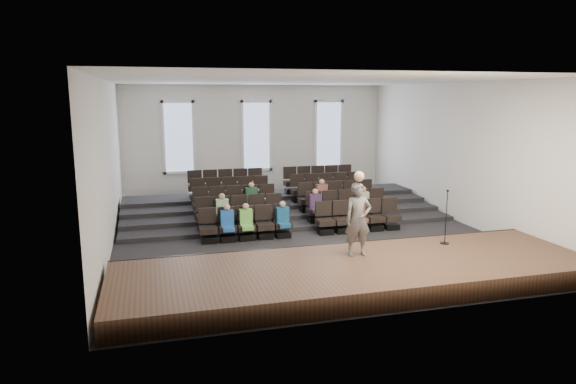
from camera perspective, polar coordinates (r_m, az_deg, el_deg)
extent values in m
plane|color=black|center=(17.46, 1.23, -4.35)|extent=(14.00, 14.00, 0.00)
cube|color=white|center=(16.87, 1.30, 12.32)|extent=(12.00, 14.00, 0.02)
cube|color=silver|center=(23.77, -3.55, 5.77)|extent=(12.00, 0.04, 5.00)
cube|color=silver|center=(10.52, 12.14, -0.68)|extent=(12.00, 0.04, 5.00)
cube|color=silver|center=(16.35, -19.45, 2.94)|extent=(0.04, 14.00, 5.00)
cube|color=silver|center=(19.55, 18.49, 4.18)|extent=(0.04, 14.00, 5.00)
cube|color=#4E2F21|center=(12.80, 7.78, -8.95)|extent=(11.80, 3.60, 0.50)
cube|color=black|center=(14.36, 5.01, -6.70)|extent=(11.80, 0.06, 0.52)
cube|color=black|center=(19.62, -0.69, -2.43)|extent=(11.80, 4.80, 0.15)
cube|color=black|center=(20.10, -1.06, -1.90)|extent=(11.80, 3.75, 0.30)
cube|color=black|center=(20.58, -1.42, -1.39)|extent=(11.80, 2.70, 0.45)
cube|color=black|center=(21.06, -1.76, -0.90)|extent=(11.80, 1.65, 0.60)
cube|color=black|center=(16.28, -8.82, -5.24)|extent=(0.47, 0.43, 0.20)
cube|color=black|center=(16.19, -8.85, -4.18)|extent=(0.55, 0.50, 0.19)
cube|color=black|center=(16.30, -8.97, -2.60)|extent=(0.55, 0.08, 0.50)
cube|color=black|center=(16.35, -6.72, -5.11)|extent=(0.47, 0.43, 0.20)
cube|color=black|center=(16.27, -6.75, -4.06)|extent=(0.55, 0.50, 0.19)
cube|color=black|center=(16.37, -6.89, -2.49)|extent=(0.55, 0.08, 0.50)
cube|color=black|center=(16.44, -4.65, -4.98)|extent=(0.47, 0.43, 0.20)
cube|color=black|center=(16.36, -4.66, -3.93)|extent=(0.55, 0.50, 0.19)
cube|color=black|center=(16.46, -4.82, -2.37)|extent=(0.55, 0.08, 0.50)
cube|color=black|center=(16.56, -2.60, -4.84)|extent=(0.47, 0.43, 0.20)
cube|color=black|center=(16.48, -2.61, -3.80)|extent=(0.55, 0.50, 0.19)
cube|color=black|center=(16.58, -2.78, -2.26)|extent=(0.55, 0.08, 0.50)
cube|color=black|center=(16.69, -0.58, -4.70)|extent=(0.47, 0.43, 0.20)
cube|color=black|center=(16.61, -0.58, -3.67)|extent=(0.55, 0.50, 0.19)
cube|color=black|center=(16.71, -0.77, -2.14)|extent=(0.55, 0.08, 0.50)
cube|color=black|center=(17.10, 4.14, -4.35)|extent=(0.47, 0.43, 0.20)
cube|color=black|center=(17.02, 4.15, -3.34)|extent=(0.55, 0.50, 0.19)
cube|color=black|center=(17.12, 3.94, -1.85)|extent=(0.55, 0.08, 0.50)
cube|color=black|center=(17.30, 6.02, -4.20)|extent=(0.47, 0.43, 0.20)
cube|color=black|center=(17.23, 6.04, -3.21)|extent=(0.55, 0.50, 0.19)
cube|color=black|center=(17.32, 5.82, -1.73)|extent=(0.55, 0.08, 0.50)
cube|color=black|center=(17.52, 7.85, -4.06)|extent=(0.47, 0.43, 0.20)
cube|color=black|center=(17.45, 7.88, -3.07)|extent=(0.55, 0.50, 0.19)
cube|color=black|center=(17.55, 7.65, -1.61)|extent=(0.55, 0.08, 0.50)
cube|color=black|center=(17.76, 9.64, -3.91)|extent=(0.47, 0.43, 0.20)
cube|color=black|center=(17.69, 9.67, -2.93)|extent=(0.55, 0.50, 0.19)
cube|color=black|center=(17.78, 9.43, -1.50)|extent=(0.55, 0.08, 0.50)
cube|color=black|center=(18.02, 11.38, -3.76)|extent=(0.47, 0.43, 0.20)
cube|color=black|center=(17.94, 11.41, -2.80)|extent=(0.55, 0.50, 0.19)
cube|color=black|center=(18.04, 11.16, -1.38)|extent=(0.55, 0.08, 0.50)
cube|color=black|center=(17.25, -9.23, -3.82)|extent=(0.47, 0.43, 0.20)
cube|color=black|center=(17.17, -9.26, -2.82)|extent=(0.55, 0.50, 0.19)
cube|color=black|center=(17.29, -9.38, -1.34)|extent=(0.55, 0.08, 0.50)
cube|color=black|center=(17.31, -7.25, -3.71)|extent=(0.47, 0.43, 0.20)
cube|color=black|center=(17.24, -7.28, -2.71)|extent=(0.55, 0.50, 0.19)
cube|color=black|center=(17.35, -7.41, -1.24)|extent=(0.55, 0.08, 0.50)
cube|color=black|center=(17.40, -5.29, -3.59)|extent=(0.47, 0.43, 0.20)
cube|color=black|center=(17.33, -5.31, -2.60)|extent=(0.55, 0.50, 0.19)
cube|color=black|center=(17.44, -5.45, -1.14)|extent=(0.55, 0.08, 0.50)
cube|color=black|center=(17.51, -3.36, -3.48)|extent=(0.47, 0.43, 0.20)
cube|color=black|center=(17.44, -3.37, -2.49)|extent=(0.55, 0.50, 0.19)
cube|color=black|center=(17.55, -3.52, -1.03)|extent=(0.55, 0.08, 0.50)
cube|color=black|center=(17.64, -1.44, -3.36)|extent=(0.47, 0.43, 0.20)
cube|color=black|center=(17.57, -1.45, -2.38)|extent=(0.55, 0.50, 0.19)
cube|color=black|center=(17.68, -1.62, -0.93)|extent=(0.55, 0.08, 0.50)
cube|color=black|center=(18.03, 3.04, -3.06)|extent=(0.47, 0.43, 0.20)
cube|color=black|center=(17.96, 3.05, -2.10)|extent=(0.55, 0.50, 0.19)
cube|color=black|center=(18.06, 2.86, -0.69)|extent=(0.55, 0.08, 0.50)
cube|color=black|center=(18.22, 4.84, -2.94)|extent=(0.47, 0.43, 0.20)
cube|color=black|center=(18.15, 4.85, -1.98)|extent=(0.55, 0.50, 0.19)
cube|color=black|center=(18.26, 4.65, -0.59)|extent=(0.55, 0.08, 0.50)
cube|color=black|center=(18.43, 6.59, -2.81)|extent=(0.47, 0.43, 0.20)
cube|color=black|center=(18.36, 6.61, -1.87)|extent=(0.55, 0.50, 0.19)
cube|color=black|center=(18.47, 6.40, -0.49)|extent=(0.55, 0.08, 0.50)
cube|color=black|center=(18.66, 8.31, -2.69)|extent=(0.47, 0.43, 0.20)
cube|color=black|center=(18.59, 8.33, -1.76)|extent=(0.55, 0.50, 0.19)
cube|color=black|center=(18.69, 8.11, -0.40)|extent=(0.55, 0.08, 0.50)
cube|color=black|center=(18.90, 9.98, -2.56)|extent=(0.47, 0.43, 0.20)
cube|color=black|center=(18.83, 10.01, -1.65)|extent=(0.55, 0.50, 0.19)
cube|color=black|center=(18.93, 9.78, -0.30)|extent=(0.55, 0.08, 0.50)
cube|color=black|center=(18.23, -9.60, -2.56)|extent=(0.47, 0.42, 0.20)
cube|color=black|center=(18.16, -9.63, -1.61)|extent=(0.55, 0.50, 0.19)
cube|color=black|center=(18.28, -9.73, -0.22)|extent=(0.55, 0.08, 0.50)
cube|color=black|center=(18.29, -7.73, -2.46)|extent=(0.47, 0.42, 0.20)
cube|color=black|center=(18.22, -7.75, -1.51)|extent=(0.55, 0.50, 0.19)
cube|color=black|center=(18.34, -7.87, -0.12)|extent=(0.55, 0.08, 0.50)
cube|color=black|center=(18.37, -5.87, -2.36)|extent=(0.47, 0.42, 0.20)
cube|color=black|center=(18.31, -5.89, -1.41)|extent=(0.55, 0.50, 0.19)
cube|color=black|center=(18.43, -6.02, -0.03)|extent=(0.55, 0.08, 0.50)
cube|color=black|center=(18.48, -4.03, -2.25)|extent=(0.47, 0.42, 0.20)
cube|color=black|center=(18.41, -4.04, -1.31)|extent=(0.55, 0.50, 0.19)
cube|color=black|center=(18.53, -4.19, 0.06)|extent=(0.55, 0.08, 0.50)
cube|color=black|center=(18.60, -2.22, -2.15)|extent=(0.47, 0.42, 0.20)
cube|color=black|center=(18.53, -2.22, -1.21)|extent=(0.55, 0.50, 0.19)
cube|color=black|center=(18.65, -2.38, 0.15)|extent=(0.55, 0.08, 0.50)
cube|color=black|center=(18.97, 2.06, -1.89)|extent=(0.47, 0.42, 0.20)
cube|color=black|center=(18.90, 2.06, -0.98)|extent=(0.55, 0.50, 0.19)
cube|color=black|center=(19.02, 1.88, 0.36)|extent=(0.55, 0.08, 0.50)
cube|color=black|center=(19.15, 3.77, -1.79)|extent=(0.47, 0.42, 0.20)
cube|color=black|center=(19.08, 3.78, -0.88)|extent=(0.55, 0.50, 0.19)
cube|color=black|center=(19.20, 3.60, 0.44)|extent=(0.55, 0.08, 0.50)
cube|color=black|center=(19.35, 5.45, -1.68)|extent=(0.47, 0.42, 0.20)
cube|color=black|center=(19.28, 5.47, -0.78)|extent=(0.55, 0.50, 0.19)
cube|color=black|center=(19.40, 5.27, 0.52)|extent=(0.55, 0.08, 0.50)
cube|color=black|center=(19.56, 7.10, -1.58)|extent=(0.47, 0.42, 0.20)
cube|color=black|center=(19.50, 7.12, -0.69)|extent=(0.55, 0.50, 0.19)
cube|color=black|center=(19.62, 6.92, 0.60)|extent=(0.55, 0.08, 0.50)
cube|color=black|center=(19.80, 8.71, -1.48)|extent=(0.47, 0.42, 0.20)
cube|color=black|center=(19.73, 8.73, -0.60)|extent=(0.55, 0.50, 0.19)
cube|color=black|center=(19.85, 8.52, 0.68)|extent=(0.55, 0.08, 0.50)
cube|color=black|center=(19.21, -9.92, -1.43)|extent=(0.47, 0.42, 0.20)
cube|color=black|center=(19.15, -9.95, -0.52)|extent=(0.55, 0.50, 0.19)
cube|color=black|center=(19.28, -10.05, 0.79)|extent=(0.55, 0.08, 0.50)
cube|color=black|center=(19.27, -8.15, -1.34)|extent=(0.47, 0.42, 0.20)
cube|color=black|center=(19.21, -8.17, -0.43)|extent=(0.55, 0.50, 0.19)
cube|color=black|center=(19.34, -8.28, 0.88)|extent=(0.55, 0.08, 0.50)
cube|color=black|center=(19.35, -6.39, -1.24)|extent=(0.47, 0.42, 0.20)
cube|color=black|center=(19.29, -6.41, -0.34)|extent=(0.55, 0.50, 0.19)
cube|color=black|center=(19.42, -6.53, 0.96)|extent=(0.55, 0.08, 0.50)
cube|color=black|center=(19.45, -4.64, -1.15)|extent=(0.47, 0.42, 0.20)
cube|color=black|center=(19.39, -4.65, -0.25)|extent=(0.55, 0.50, 0.19)
cube|color=black|center=(19.52, -4.79, 1.04)|extent=(0.55, 0.08, 0.50)
cube|color=black|center=(19.57, -2.91, -1.06)|extent=(0.47, 0.42, 0.20)
cube|color=black|center=(19.51, -2.92, -0.17)|extent=(0.55, 0.50, 0.19)
cube|color=black|center=(19.64, -3.06, 1.12)|extent=(0.55, 0.08, 0.50)
cube|color=black|center=(19.92, 1.17, -0.84)|extent=(0.47, 0.42, 0.20)
cube|color=black|center=(19.86, 1.17, 0.04)|extent=(0.55, 0.50, 0.19)
cube|color=black|center=(19.99, 1.00, 1.30)|extent=(0.55, 0.08, 0.50)
cube|color=black|center=(20.09, 2.81, -0.75)|extent=(0.47, 0.42, 0.20)
cube|color=black|center=(20.03, 2.82, 0.12)|extent=(0.55, 0.50, 0.19)
cube|color=black|center=(20.16, 2.64, 1.37)|extent=(0.55, 0.08, 0.50)
cube|color=black|center=(20.28, 4.42, -0.66)|extent=(0.47, 0.42, 0.20)
cube|color=black|center=(20.22, 4.43, 0.20)|extent=(0.55, 0.50, 0.19)
cube|color=black|center=(20.35, 4.25, 1.44)|extent=(0.55, 0.08, 0.50)
cube|color=black|center=(20.49, 6.00, -0.57)|extent=(0.47, 0.42, 0.20)
cube|color=black|center=(20.43, 6.02, 0.28)|extent=(0.55, 0.50, 0.19)
cube|color=black|center=(20.55, 5.83, 1.51)|extent=(0.55, 0.08, 0.50)
cube|color=black|center=(20.71, 7.55, -0.48)|extent=(0.47, 0.42, 0.20)
cube|color=black|center=(20.65, 7.57, 0.36)|extent=(0.55, 0.50, 0.19)
cube|color=black|center=(20.77, 7.38, 1.57)|extent=(0.55, 0.08, 0.50)
cube|color=black|center=(20.21, -10.22, -0.41)|extent=(0.47, 0.42, 0.20)
cube|color=black|center=(20.15, -10.25, 0.46)|extent=(0.55, 0.50, 0.19)
cube|color=black|center=(20.29, -10.34, 1.70)|extent=(0.55, 0.08, 0.50)
cube|color=black|center=(20.27, -8.53, -0.32)|extent=(0.47, 0.42, 0.20)
cube|color=black|center=(20.21, -8.56, 0.54)|extent=(0.55, 0.50, 0.19)
cube|color=black|center=(20.35, -8.66, 1.78)|extent=(0.55, 0.08, 0.50)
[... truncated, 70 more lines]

